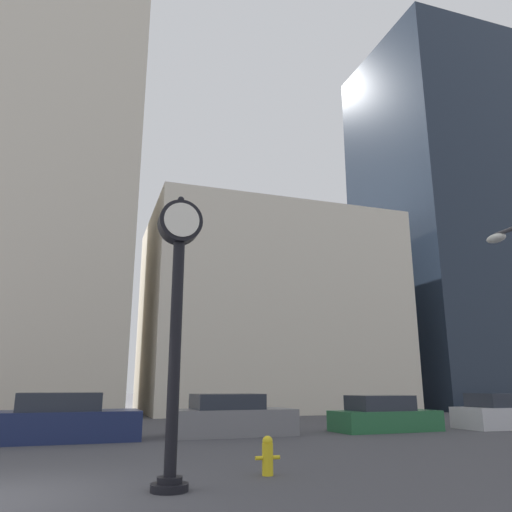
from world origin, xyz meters
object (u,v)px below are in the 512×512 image
object	(u,v)px
fire_hydrant_near	(268,455)
car_navy	(65,420)
car_grey	(231,418)
car_green	(384,416)
car_silver	(503,413)
street_clock	(177,301)

from	to	relation	value
fire_hydrant_near	car_navy	bearing A→B (deg)	117.33
car_grey	fire_hydrant_near	world-z (taller)	car_grey
car_navy	fire_hydrant_near	xyz separation A→B (m)	(3.86, -7.46, -0.24)
car_green	car_silver	world-z (taller)	car_silver
car_navy	fire_hydrant_near	bearing A→B (deg)	-63.67
car_grey	car_green	size ratio (longest dim) A/B	1.03
car_silver	car_green	bearing A→B (deg)	175.11
car_navy	car_green	xyz separation A→B (m)	(11.08, -0.07, -0.07)
car_green	car_grey	bearing A→B (deg)	175.10
car_grey	fire_hydrant_near	xyz separation A→B (m)	(-1.42, -7.59, -0.22)
street_clock	car_grey	bearing A→B (deg)	68.17
car_grey	fire_hydrant_near	size ratio (longest dim) A/B	5.94
car_navy	car_grey	size ratio (longest dim) A/B	1.04
car_navy	car_silver	size ratio (longest dim) A/B	1.13
car_silver	fire_hydrant_near	xyz separation A→B (m)	(-12.41, -7.03, -0.20)
car_grey	car_green	xyz separation A→B (m)	(5.80, -0.19, -0.04)
car_navy	car_green	world-z (taller)	car_navy
street_clock	car_navy	size ratio (longest dim) A/B	1.14
street_clock	fire_hydrant_near	size ratio (longest dim) A/B	7.06
car_green	street_clock	bearing A→B (deg)	-141.04
street_clock	car_silver	size ratio (longest dim) A/B	1.30
car_green	fire_hydrant_near	size ratio (longest dim) A/B	5.76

